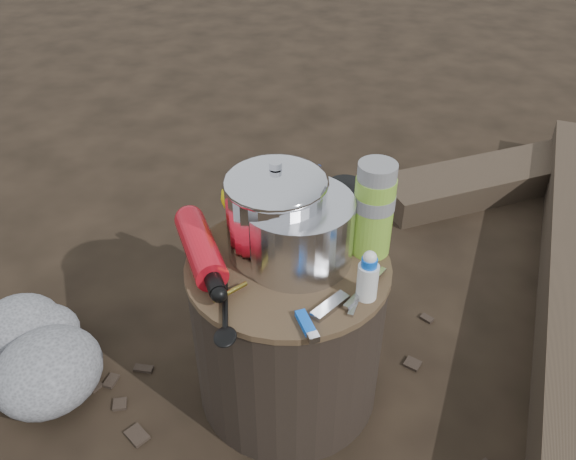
# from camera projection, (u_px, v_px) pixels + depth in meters

# --- Properties ---
(ground) EXTENTS (60.00, 60.00, 0.00)m
(ground) POSITION_uv_depth(u_px,v_px,m) (288.00, 387.00, 1.45)
(ground) COLOR black
(ground) RESTS_ON ground
(stump) EXTENTS (0.43, 0.43, 0.39)m
(stump) POSITION_uv_depth(u_px,v_px,m) (288.00, 331.00, 1.33)
(stump) COLOR black
(stump) RESTS_ON ground
(log_small) EXTENTS (1.13, 0.72, 0.10)m
(log_small) POSITION_uv_depth(u_px,v_px,m) (525.00, 172.00, 2.20)
(log_small) COLOR #382C21
(log_small) RESTS_ON ground
(foil_windscreen) EXTENTS (0.23, 0.23, 0.14)m
(foil_windscreen) POSITION_uv_depth(u_px,v_px,m) (297.00, 230.00, 1.19)
(foil_windscreen) COLOR silver
(foil_windscreen) RESTS_ON stump
(camping_pot) EXTENTS (0.21, 0.21, 0.21)m
(camping_pot) POSITION_uv_depth(u_px,v_px,m) (276.00, 212.00, 1.19)
(camping_pot) COLOR silver
(camping_pot) RESTS_ON stump
(fuel_bottle) EXTENTS (0.18, 0.28, 0.07)m
(fuel_bottle) POSITION_uv_depth(u_px,v_px,m) (200.00, 248.00, 1.20)
(fuel_bottle) COLOR red
(fuel_bottle) RESTS_ON stump
(thermos) EXTENTS (0.08, 0.08, 0.21)m
(thermos) POSITION_uv_depth(u_px,v_px,m) (374.00, 210.00, 1.19)
(thermos) COLOR #81B733
(thermos) RESTS_ON stump
(travel_mug) EXTENTS (0.07, 0.07, 0.11)m
(travel_mug) POSITION_uv_depth(u_px,v_px,m) (344.00, 206.00, 1.29)
(travel_mug) COLOR black
(travel_mug) RESTS_ON stump
(stuff_sack) EXTENTS (0.17, 0.14, 0.11)m
(stuff_sack) POSITION_uv_depth(u_px,v_px,m) (257.00, 197.00, 1.32)
(stuff_sack) COLOR yellow
(stuff_sack) RESTS_ON stump
(food_pouch) EXTENTS (0.11, 0.06, 0.14)m
(food_pouch) POSITION_uv_depth(u_px,v_px,m) (294.00, 189.00, 1.32)
(food_pouch) COLOR #131F4B
(food_pouch) RESTS_ON stump
(lighter) EXTENTS (0.05, 0.08, 0.01)m
(lighter) POSITION_uv_depth(u_px,v_px,m) (306.00, 323.00, 1.07)
(lighter) COLOR blue
(lighter) RESTS_ON stump
(multitool) EXTENTS (0.07, 0.08, 0.01)m
(multitool) POSITION_uv_depth(u_px,v_px,m) (330.00, 306.00, 1.10)
(multitool) COLOR #A8A8AD
(multitool) RESTS_ON stump
(pot_grabber) EXTENTS (0.09, 0.15, 0.01)m
(pot_grabber) POSITION_uv_depth(u_px,v_px,m) (360.00, 290.00, 1.14)
(pot_grabber) COLOR #A8A8AD
(pot_grabber) RESTS_ON stump
(spork) EXTENTS (0.07, 0.17, 0.01)m
(spork) POSITION_uv_depth(u_px,v_px,m) (225.00, 307.00, 1.10)
(spork) COLOR black
(spork) RESTS_ON stump
(squeeze_bottle) EXTENTS (0.04, 0.04, 0.10)m
(squeeze_bottle) POSITION_uv_depth(u_px,v_px,m) (368.00, 277.00, 1.11)
(squeeze_bottle) COLOR silver
(squeeze_bottle) RESTS_ON stump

